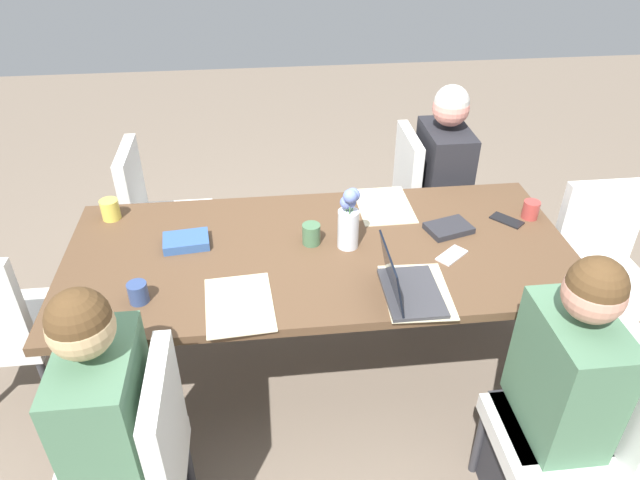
{
  "coord_description": "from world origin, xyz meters",
  "views": [
    {
      "loc": [
        0.23,
        2.1,
        2.23
      ],
      "look_at": [
        0.0,
        0.0,
        0.8
      ],
      "focal_mm": 32.6,
      "sensor_mm": 36.0,
      "label": 1
    }
  ],
  "objects_px": {
    "person_far_left_mid": "(117,444)",
    "coffee_mug_near_right": "(110,210)",
    "person_near_left_near": "(439,196)",
    "coffee_mug_near_left": "(311,234)",
    "person_far_left_far": "(555,408)",
    "chair_far_left_mid": "(138,462)",
    "chair_head_left_right_mid": "(602,263)",
    "phone_silver": "(452,255)",
    "chair_far_left_far": "(580,424)",
    "dining_table": "(320,262)",
    "flower_vase": "(349,218)",
    "coffee_mug_centre_left": "(138,293)",
    "chair_near_left_near": "(424,196)",
    "book_red_cover": "(186,241)",
    "chair_near_right_far": "(158,213)",
    "laptop_far_left_far": "(406,286)",
    "book_blue_cover": "(449,228)",
    "coffee_mug_centre_right": "(531,210)",
    "phone_black": "(507,220)"
  },
  "relations": [
    {
      "from": "chair_far_left_mid",
      "to": "coffee_mug_centre_left",
      "type": "xyz_separation_m",
      "value": [
        0.03,
        -0.55,
        0.3
      ]
    },
    {
      "from": "book_blue_cover",
      "to": "flower_vase",
      "type": "bearing_deg",
      "value": -7.96
    },
    {
      "from": "chair_far_left_mid",
      "to": "person_near_left_near",
      "type": "bearing_deg",
      "value": -133.02
    },
    {
      "from": "chair_far_left_mid",
      "to": "chair_head_left_right_mid",
      "type": "distance_m",
      "value": 2.33
    },
    {
      "from": "person_far_left_mid",
      "to": "chair_near_right_far",
      "type": "relative_size",
      "value": 1.33
    },
    {
      "from": "person_far_left_far",
      "to": "phone_silver",
      "type": "xyz_separation_m",
      "value": [
        0.22,
        -0.67,
        0.23
      ]
    },
    {
      "from": "chair_near_right_far",
      "to": "coffee_mug_near_left",
      "type": "height_order",
      "value": "chair_near_right_far"
    },
    {
      "from": "chair_far_left_mid",
      "to": "person_far_left_mid",
      "type": "height_order",
      "value": "person_far_left_mid"
    },
    {
      "from": "flower_vase",
      "to": "coffee_mug_near_left",
      "type": "height_order",
      "value": "flower_vase"
    },
    {
      "from": "chair_near_right_far",
      "to": "book_blue_cover",
      "type": "distance_m",
      "value": 1.65
    },
    {
      "from": "phone_silver",
      "to": "dining_table",
      "type": "bearing_deg",
      "value": -50.84
    },
    {
      "from": "chair_near_left_near",
      "to": "flower_vase",
      "type": "xyz_separation_m",
      "value": [
        0.6,
        0.84,
        0.4
      ]
    },
    {
      "from": "person_far_left_far",
      "to": "coffee_mug_near_left",
      "type": "bearing_deg",
      "value": -45.78
    },
    {
      "from": "flower_vase",
      "to": "person_far_left_far",
      "type": "bearing_deg",
      "value": 129.45
    },
    {
      "from": "dining_table",
      "to": "phone_silver",
      "type": "distance_m",
      "value": 0.58
    },
    {
      "from": "chair_far_left_mid",
      "to": "coffee_mug_centre_right",
      "type": "distance_m",
      "value": 2.02
    },
    {
      "from": "coffee_mug_near_left",
      "to": "coffee_mug_near_right",
      "type": "xyz_separation_m",
      "value": [
        0.93,
        -0.31,
        0.0
      ]
    },
    {
      "from": "person_far_left_mid",
      "to": "flower_vase",
      "type": "distance_m",
      "value": 1.26
    },
    {
      "from": "person_far_left_mid",
      "to": "book_red_cover",
      "type": "bearing_deg",
      "value": -102.83
    },
    {
      "from": "coffee_mug_near_left",
      "to": "phone_black",
      "type": "distance_m",
      "value": 0.95
    },
    {
      "from": "phone_silver",
      "to": "person_near_left_near",
      "type": "bearing_deg",
      "value": -143.73
    },
    {
      "from": "chair_near_left_near",
      "to": "flower_vase",
      "type": "relative_size",
      "value": 3.02
    },
    {
      "from": "laptop_far_left_far",
      "to": "phone_black",
      "type": "height_order",
      "value": "laptop_far_left_far"
    },
    {
      "from": "chair_near_left_near",
      "to": "coffee_mug_centre_left",
      "type": "height_order",
      "value": "chair_near_left_near"
    },
    {
      "from": "chair_far_left_far",
      "to": "laptop_far_left_far",
      "type": "relative_size",
      "value": 2.81
    },
    {
      "from": "chair_near_right_far",
      "to": "phone_silver",
      "type": "relative_size",
      "value": 6.0
    },
    {
      "from": "chair_far_left_far",
      "to": "coffee_mug_centre_right",
      "type": "height_order",
      "value": "chair_far_left_far"
    },
    {
      "from": "chair_near_left_near",
      "to": "book_red_cover",
      "type": "relative_size",
      "value": 4.5
    },
    {
      "from": "flower_vase",
      "to": "coffee_mug_near_right",
      "type": "relative_size",
      "value": 3.03
    },
    {
      "from": "flower_vase",
      "to": "phone_silver",
      "type": "bearing_deg",
      "value": 163.92
    },
    {
      "from": "chair_near_left_near",
      "to": "flower_vase",
      "type": "distance_m",
      "value": 1.1
    },
    {
      "from": "person_far_left_mid",
      "to": "coffee_mug_centre_left",
      "type": "distance_m",
      "value": 0.56
    },
    {
      "from": "person_far_left_mid",
      "to": "coffee_mug_near_right",
      "type": "height_order",
      "value": "person_far_left_mid"
    },
    {
      "from": "chair_head_left_right_mid",
      "to": "flower_vase",
      "type": "xyz_separation_m",
      "value": [
        1.31,
        0.07,
        0.4
      ]
    },
    {
      "from": "coffee_mug_near_left",
      "to": "book_blue_cover",
      "type": "xyz_separation_m",
      "value": [
        -0.64,
        -0.03,
        -0.03
      ]
    },
    {
      "from": "person_far_left_far",
      "to": "coffee_mug_near_right",
      "type": "height_order",
      "value": "person_far_left_far"
    },
    {
      "from": "chair_near_right_far",
      "to": "laptop_far_left_far",
      "type": "distance_m",
      "value": 1.67
    },
    {
      "from": "person_far_left_mid",
      "to": "coffee_mug_near_right",
      "type": "xyz_separation_m",
      "value": [
        0.18,
        -1.14,
        0.28
      ]
    },
    {
      "from": "chair_far_left_far",
      "to": "phone_silver",
      "type": "relative_size",
      "value": 6.0
    },
    {
      "from": "person_near_left_near",
      "to": "coffee_mug_near_left",
      "type": "xyz_separation_m",
      "value": [
        0.83,
        0.74,
        0.27
      ]
    },
    {
      "from": "chair_far_left_far",
      "to": "laptop_far_left_far",
      "type": "distance_m",
      "value": 0.8
    },
    {
      "from": "flower_vase",
      "to": "laptop_far_left_far",
      "type": "height_order",
      "value": "flower_vase"
    },
    {
      "from": "chair_near_left_near",
      "to": "person_near_left_near",
      "type": "distance_m",
      "value": 0.1
    },
    {
      "from": "dining_table",
      "to": "person_far_left_far",
      "type": "bearing_deg",
      "value": 134.94
    },
    {
      "from": "chair_far_left_mid",
      "to": "phone_silver",
      "type": "height_order",
      "value": "chair_far_left_mid"
    },
    {
      "from": "chair_far_left_mid",
      "to": "dining_table",
      "type": "bearing_deg",
      "value": -130.77
    },
    {
      "from": "chair_far_left_far",
      "to": "coffee_mug_centre_right",
      "type": "distance_m",
      "value": 1.06
    },
    {
      "from": "person_near_left_near",
      "to": "chair_near_right_far",
      "type": "distance_m",
      "value": 1.64
    },
    {
      "from": "phone_silver",
      "to": "chair_far_left_far",
      "type": "bearing_deg",
      "value": 72.28
    },
    {
      "from": "dining_table",
      "to": "chair_far_left_far",
      "type": "distance_m",
      "value": 1.21
    }
  ]
}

